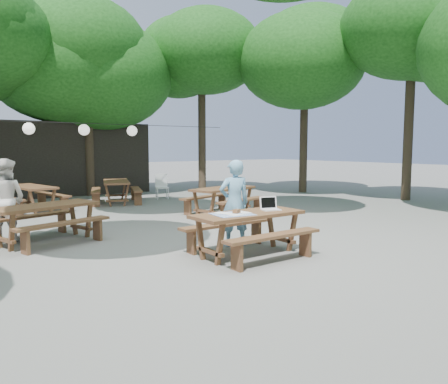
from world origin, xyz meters
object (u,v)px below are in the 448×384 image
(woman, at_px, (234,203))
(second_person, at_px, (6,199))
(picnic_table_nw, at_px, (45,223))
(plastic_chair, at_px, (162,192))
(main_picnic_table, at_px, (248,233))

(woman, distance_m, second_person, 4.63)
(picnic_table_nw, relative_size, woman, 1.37)
(second_person, relative_size, plastic_chair, 1.83)
(picnic_table_nw, distance_m, woman, 3.76)
(plastic_chair, bearing_deg, woman, -88.74)
(picnic_table_nw, bearing_deg, woman, -55.91)
(second_person, xyz_separation_m, plastic_chair, (5.88, 4.36, -0.57))
(main_picnic_table, xyz_separation_m, second_person, (-3.13, 3.87, 0.44))
(woman, relative_size, second_person, 0.99)
(picnic_table_nw, bearing_deg, second_person, 113.58)
(picnic_table_nw, height_order, woman, woman)
(main_picnic_table, height_order, woman, woman)
(second_person, distance_m, plastic_chair, 7.34)
(picnic_table_nw, xyz_separation_m, plastic_chair, (5.32, 5.06, -0.13))
(second_person, bearing_deg, woman, -177.48)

